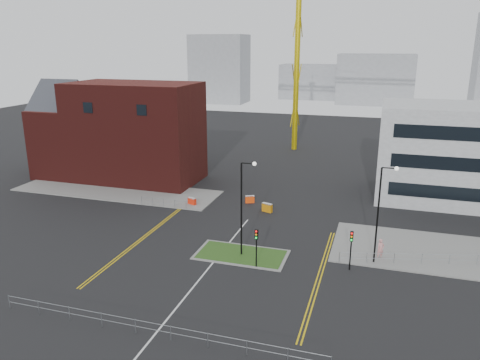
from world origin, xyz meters
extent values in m
plane|color=black|center=(0.00, 0.00, 0.00)|extent=(200.00, 200.00, 0.00)
cube|color=slate|center=(-20.00, 22.00, 0.06)|extent=(28.00, 8.00, 0.12)
cube|color=slate|center=(22.00, 14.00, 0.06)|extent=(24.00, 10.00, 0.12)
cube|color=slate|center=(2.00, 8.00, 0.04)|extent=(8.60, 4.60, 0.08)
cube|color=#284B19|center=(2.00, 8.00, 0.06)|extent=(8.00, 4.00, 0.12)
cube|color=#4B1512|center=(-20.00, 28.00, 7.00)|extent=(18.00, 10.00, 14.00)
cube|color=black|center=(-24.00, 22.98, 11.00)|extent=(1.40, 0.10, 1.40)
cube|color=black|center=(-16.00, 22.98, 11.00)|extent=(1.40, 0.10, 1.40)
cube|color=#4B1512|center=(-32.00, 28.00, 5.00)|extent=(6.00, 10.00, 10.00)
cube|color=#2D3038|center=(-32.00, 28.00, 10.00)|extent=(6.40, 8.49, 8.49)
cylinder|color=gold|center=(-2.00, 55.00, 17.31)|extent=(1.00, 1.00, 34.62)
cylinder|color=black|center=(2.00, 8.00, 4.50)|extent=(0.16, 0.16, 9.00)
cylinder|color=black|center=(2.60, 8.00, 9.00)|extent=(1.20, 0.10, 0.10)
sphere|color=silver|center=(3.20, 8.00, 9.00)|extent=(0.36, 0.36, 0.36)
cylinder|color=black|center=(14.00, 10.00, 4.50)|extent=(0.16, 0.16, 9.00)
cylinder|color=black|center=(14.60, 10.00, 9.00)|extent=(1.20, 0.10, 0.10)
sphere|color=silver|center=(15.20, 10.00, 9.00)|extent=(0.36, 0.36, 0.36)
cylinder|color=black|center=(4.00, 6.00, 1.50)|extent=(0.12, 0.12, 3.00)
cube|color=black|center=(4.00, 6.00, 3.20)|extent=(0.28, 0.22, 0.90)
sphere|color=red|center=(4.00, 5.87, 3.50)|extent=(0.18, 0.18, 0.18)
sphere|color=orange|center=(4.00, 5.87, 3.20)|extent=(0.18, 0.18, 0.18)
sphere|color=#0CCC33|center=(4.00, 5.87, 2.90)|extent=(0.18, 0.18, 0.18)
cylinder|color=black|center=(12.00, 8.00, 1.50)|extent=(0.12, 0.12, 3.00)
cube|color=black|center=(12.00, 8.00, 3.20)|extent=(0.28, 0.22, 0.90)
sphere|color=red|center=(12.00, 7.87, 3.50)|extent=(0.18, 0.18, 0.18)
sphere|color=orange|center=(12.00, 7.87, 3.20)|extent=(0.18, 0.18, 0.18)
sphere|color=#0CCC33|center=(12.00, 7.87, 2.90)|extent=(0.18, 0.18, 0.18)
cylinder|color=gray|center=(0.00, -6.00, 1.05)|extent=(24.00, 0.04, 0.04)
cylinder|color=gray|center=(0.00, -6.00, 0.55)|extent=(24.00, 0.04, 0.04)
cylinder|color=gray|center=(-12.00, -6.00, 0.55)|extent=(0.05, 0.05, 1.10)
cylinder|color=gray|center=(-11.00, 18.00, 1.05)|extent=(6.00, 0.04, 0.04)
cylinder|color=gray|center=(-11.00, 18.00, 0.55)|extent=(6.00, 0.04, 0.04)
cylinder|color=gray|center=(-14.00, 18.00, 0.55)|extent=(0.05, 0.05, 1.10)
cylinder|color=gray|center=(-8.00, 18.00, 0.55)|extent=(0.05, 0.05, 1.10)
cylinder|color=gray|center=(20.50, 11.50, 1.05)|extent=(19.01, 5.04, 0.04)
cylinder|color=gray|center=(20.50, 11.50, 0.55)|extent=(19.01, 5.04, 0.04)
cylinder|color=gray|center=(11.00, 9.00, 0.55)|extent=(0.05, 0.05, 1.10)
cube|color=silver|center=(0.00, 2.00, 0.01)|extent=(0.15, 30.00, 0.01)
cube|color=gold|center=(-9.00, 10.00, 0.01)|extent=(0.12, 24.00, 0.01)
cube|color=gold|center=(-8.70, 10.00, 0.01)|extent=(0.12, 24.00, 0.01)
cube|color=gold|center=(9.50, 6.00, 0.01)|extent=(0.12, 20.00, 0.01)
cube|color=gold|center=(9.80, 6.00, 0.01)|extent=(0.12, 20.00, 0.01)
cube|color=gray|center=(-40.00, 120.00, 11.00)|extent=(18.00, 12.00, 22.00)
cube|color=gray|center=(10.00, 130.00, 8.00)|extent=(24.00, 12.00, 16.00)
cube|color=gray|center=(-8.00, 140.00, 6.00)|extent=(30.00, 12.00, 12.00)
imported|color=pink|center=(14.51, 11.09, 0.97)|extent=(0.84, 0.79, 1.94)
cube|color=red|center=(-8.00, 19.78, 0.47)|extent=(1.20, 0.76, 0.95)
cube|color=silver|center=(-8.00, 19.78, 0.90)|extent=(1.20, 0.76, 0.11)
cube|color=#FB470D|center=(-1.41, 22.73, 0.46)|extent=(1.17, 0.80, 0.93)
cube|color=silver|center=(-1.41, 22.73, 0.88)|extent=(1.17, 0.80, 0.11)
cube|color=orange|center=(1.45, 20.21, 0.52)|extent=(1.32, 0.81, 1.05)
cube|color=silver|center=(1.45, 20.21, 0.99)|extent=(1.32, 0.81, 0.13)
camera|label=1|loc=(13.84, -30.61, 19.24)|focal=35.00mm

